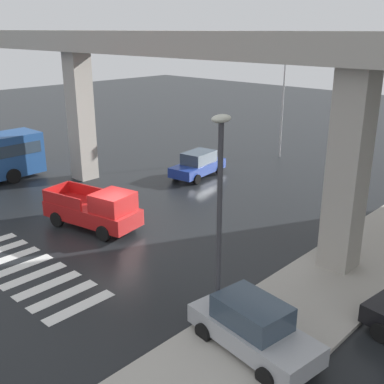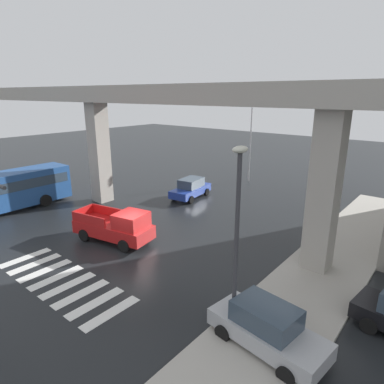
% 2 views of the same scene
% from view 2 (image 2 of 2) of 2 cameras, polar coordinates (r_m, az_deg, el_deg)
% --- Properties ---
extents(ground_plane, '(120.00, 120.00, 0.00)m').
position_cam_2_polar(ground_plane, '(20.30, -9.96, -9.59)').
color(ground_plane, black).
extents(crosswalk_stripes, '(8.25, 2.80, 0.01)m').
position_cam_2_polar(crosswalk_stripes, '(18.05, -21.39, -14.08)').
color(crosswalk_stripes, silver).
rests_on(crosswalk_stripes, ground).
extents(elevated_overpass, '(48.03, 2.50, 9.41)m').
position_cam_2_polar(elevated_overpass, '(21.46, -1.62, 14.38)').
color(elevated_overpass, '#ADA89E').
rests_on(elevated_overpass, ground).
extents(sidewalk_east, '(4.00, 36.00, 0.15)m').
position_cam_2_polar(sidewalk_east, '(16.83, 19.05, -15.94)').
color(sidewalk_east, '#ADA89E').
rests_on(sidewalk_east, ground).
extents(pickup_truck, '(5.37, 2.82, 2.08)m').
position_cam_2_polar(pickup_truck, '(21.06, -12.76, -5.83)').
color(pickup_truck, red).
rests_on(pickup_truck, ground).
extents(sedan_blue, '(2.38, 4.49, 1.72)m').
position_cam_2_polar(sedan_blue, '(29.21, -0.22, 0.65)').
color(sedan_blue, '#1E3899').
rests_on(sedan_blue, ground).
extents(sedan_silver, '(4.49, 2.38, 1.72)m').
position_cam_2_polar(sedan_silver, '(13.07, 12.70, -21.72)').
color(sedan_silver, '#A8AAAF').
rests_on(sedan_silver, ground).
extents(street_lamp_near_corner, '(0.44, 0.70, 7.24)m').
position_cam_2_polar(street_lamp_near_corner, '(11.65, 7.76, -5.30)').
color(street_lamp_near_corner, '#38383D').
rests_on(street_lamp_near_corner, ground).
extents(flagpole, '(1.16, 0.12, 9.33)m').
position_cam_2_polar(flagpole, '(34.43, 10.25, 10.60)').
color(flagpole, silver).
rests_on(flagpole, ground).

